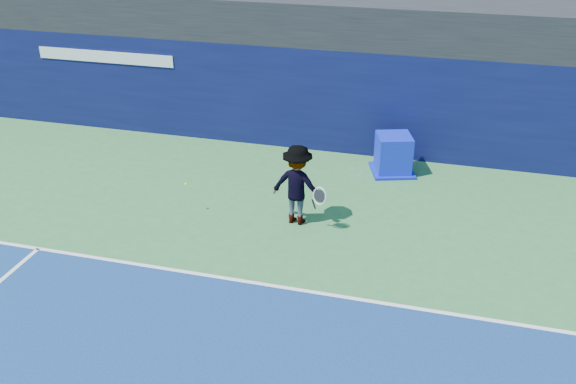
% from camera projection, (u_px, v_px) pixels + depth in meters
% --- Properties ---
extents(baseline, '(24.00, 0.10, 0.01)m').
position_uv_depth(baseline, '(256.00, 283.00, 12.87)').
color(baseline, white).
rests_on(baseline, ground).
extents(stadium_band, '(36.00, 3.00, 1.20)m').
position_uv_depth(stadium_band, '(342.00, 18.00, 18.59)').
color(stadium_band, black).
rests_on(stadium_band, back_wall_assembly).
extents(back_wall_assembly, '(36.00, 1.03, 3.00)m').
position_uv_depth(back_wall_assembly, '(333.00, 98.00, 18.67)').
color(back_wall_assembly, '#0A0F3B').
rests_on(back_wall_assembly, ground).
extents(equipment_cart, '(1.41, 1.41, 1.07)m').
position_uv_depth(equipment_cart, '(393.00, 155.00, 17.42)').
color(equipment_cart, '#0E1BC5').
rests_on(equipment_cart, ground).
extents(tennis_player, '(1.43, 0.87, 1.92)m').
position_uv_depth(tennis_player, '(297.00, 185.00, 14.72)').
color(tennis_player, white).
rests_on(tennis_player, ground).
extents(tennis_ball, '(0.06, 0.06, 0.06)m').
position_uv_depth(tennis_ball, '(186.00, 184.00, 15.21)').
color(tennis_ball, '#D5FA1B').
rests_on(tennis_ball, ground).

